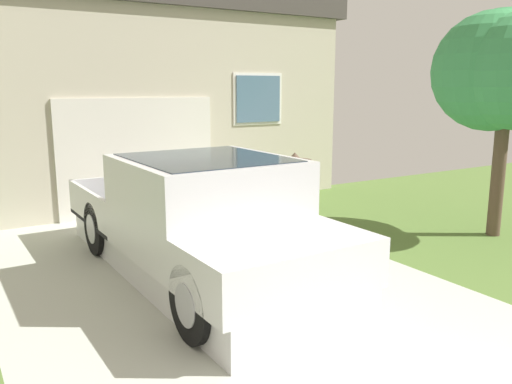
# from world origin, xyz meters

# --- Properties ---
(pickup_truck) EXTENTS (2.18, 5.31, 1.61)m
(pickup_truck) POSITION_xyz_m (-0.03, 4.65, 0.72)
(pickup_truck) COLOR silver
(pickup_truck) RESTS_ON ground
(person_with_hat) EXTENTS (0.47, 0.47, 1.58)m
(person_with_hat) POSITION_xyz_m (1.36, 4.62, 0.89)
(person_with_hat) COLOR brown
(person_with_hat) RESTS_ON ground
(handbag) EXTENTS (0.30, 0.20, 0.37)m
(handbag) POSITION_xyz_m (1.24, 4.43, 0.11)
(handbag) COLOR tan
(handbag) RESTS_ON ground
(house_with_garage) EXTENTS (11.24, 6.53, 4.76)m
(house_with_garage) POSITION_xyz_m (-0.00, 11.79, 2.40)
(house_with_garage) COLOR #B9B19B
(house_with_garage) RESTS_ON ground
(front_yard_tree) EXTENTS (2.15, 2.35, 3.76)m
(front_yard_tree) POSITION_xyz_m (5.09, 4.04, 2.75)
(front_yard_tree) COLOR brown
(front_yard_tree) RESTS_ON ground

